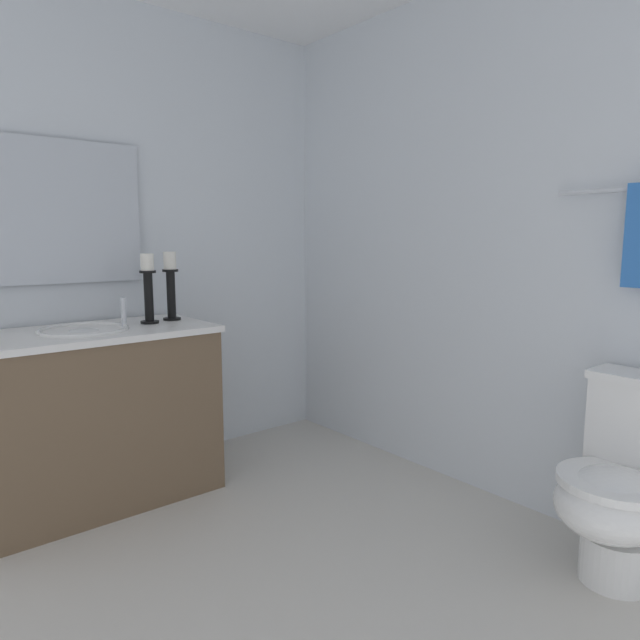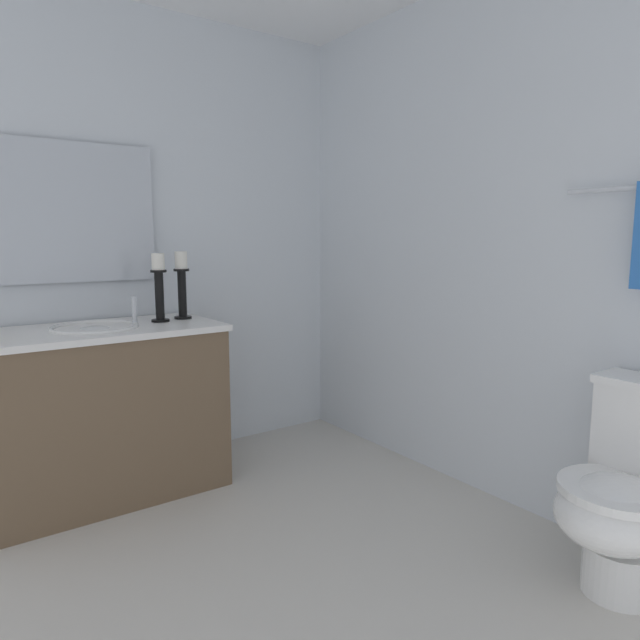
{
  "view_description": "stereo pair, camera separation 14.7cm",
  "coord_description": "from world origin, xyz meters",
  "px_view_note": "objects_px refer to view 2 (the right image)",
  "views": [
    {
      "loc": [
        1.48,
        -1.02,
        1.25
      ],
      "look_at": [
        -0.23,
        0.4,
        0.93
      ],
      "focal_mm": 31.66,
      "sensor_mm": 36.0,
      "label": 1
    },
    {
      "loc": [
        1.57,
        -0.91,
        1.25
      ],
      "look_at": [
        -0.23,
        0.4,
        0.93
      ],
      "focal_mm": 31.66,
      "sensor_mm": 36.0,
      "label": 2
    }
  ],
  "objects_px": {
    "mirror": "(74,213)",
    "candle_holder_short": "(159,285)",
    "candle_holder_tall": "(182,283)",
    "vanity_cabinet": "(100,412)",
    "sink_basin": "(96,336)",
    "toilet": "(627,494)"
  },
  "relations": [
    {
      "from": "mirror",
      "to": "candle_holder_short",
      "type": "relative_size",
      "value": 2.31
    },
    {
      "from": "mirror",
      "to": "candle_holder_tall",
      "type": "distance_m",
      "value": 0.63
    },
    {
      "from": "candle_holder_tall",
      "to": "sink_basin",
      "type": "bearing_deg",
      "value": -83.4
    },
    {
      "from": "vanity_cabinet",
      "to": "sink_basin",
      "type": "bearing_deg",
      "value": 90.0
    },
    {
      "from": "vanity_cabinet",
      "to": "candle_holder_short",
      "type": "bearing_deg",
      "value": 93.09
    },
    {
      "from": "mirror",
      "to": "candle_holder_tall",
      "type": "relative_size",
      "value": 2.27
    },
    {
      "from": "vanity_cabinet",
      "to": "candle_holder_short",
      "type": "relative_size",
      "value": 3.36
    },
    {
      "from": "vanity_cabinet",
      "to": "toilet",
      "type": "distance_m",
      "value": 2.27
    },
    {
      "from": "sink_basin",
      "to": "candle_holder_short",
      "type": "xyz_separation_m",
      "value": [
        -0.02,
        0.32,
        0.22
      ]
    },
    {
      "from": "vanity_cabinet",
      "to": "candle_holder_short",
      "type": "distance_m",
      "value": 0.68
    },
    {
      "from": "mirror",
      "to": "candle_holder_short",
      "type": "xyz_separation_m",
      "value": [
        0.26,
        0.33,
        -0.36
      ]
    },
    {
      "from": "sink_basin",
      "to": "candle_holder_short",
      "type": "bearing_deg",
      "value": 93.1
    },
    {
      "from": "mirror",
      "to": "toilet",
      "type": "relative_size",
      "value": 1.07
    },
    {
      "from": "sink_basin",
      "to": "candle_holder_short",
      "type": "relative_size",
      "value": 1.16
    },
    {
      "from": "candle_holder_tall",
      "to": "toilet",
      "type": "relative_size",
      "value": 0.47
    },
    {
      "from": "sink_basin",
      "to": "toilet",
      "type": "distance_m",
      "value": 2.31
    },
    {
      "from": "vanity_cabinet",
      "to": "mirror",
      "type": "bearing_deg",
      "value": 179.99
    },
    {
      "from": "sink_basin",
      "to": "toilet",
      "type": "height_order",
      "value": "sink_basin"
    },
    {
      "from": "mirror",
      "to": "candle_holder_tall",
      "type": "height_order",
      "value": "mirror"
    },
    {
      "from": "vanity_cabinet",
      "to": "candle_holder_tall",
      "type": "xyz_separation_m",
      "value": [
        -0.05,
        0.46,
        0.6
      ]
    },
    {
      "from": "candle_holder_short",
      "to": "toilet",
      "type": "xyz_separation_m",
      "value": [
        1.9,
        0.95,
        -0.65
      ]
    },
    {
      "from": "candle_holder_tall",
      "to": "toilet",
      "type": "height_order",
      "value": "candle_holder_tall"
    }
  ]
}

